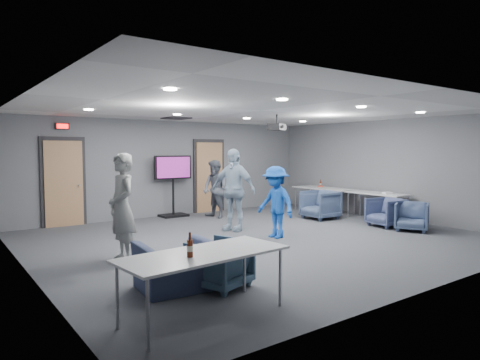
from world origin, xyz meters
TOP-DOWN VIEW (x-y plane):
  - floor at (0.00, 0.00)m, footprint 9.00×9.00m
  - ceiling at (0.00, 0.00)m, footprint 9.00×9.00m
  - wall_back at (0.00, 4.00)m, footprint 9.00×0.02m
  - wall_front at (0.00, -4.00)m, footprint 9.00×0.02m
  - wall_left at (-4.50, 0.00)m, footprint 0.02×8.00m
  - wall_right at (4.50, 0.00)m, footprint 0.02×8.00m
  - door_left at (-3.00, 3.95)m, footprint 1.06×0.17m
  - door_right at (1.20, 3.95)m, footprint 1.06×0.17m
  - exit_sign at (-3.00, 3.93)m, footprint 0.32×0.08m
  - hvac_diffuser at (-0.50, 2.80)m, footprint 0.60×0.60m
  - downlights at (0.00, 0.00)m, footprint 6.18×3.78m
  - person_a at (-3.08, -0.14)m, footprint 0.44×0.67m
  - person_b at (0.70, 2.85)m, footprint 0.71×0.85m
  - person_c at (0.04, 1.05)m, footprint 0.89×1.21m
  - person_d at (0.28, -0.18)m, footprint 0.62×1.02m
  - chair_right_a at (2.90, 1.00)m, footprint 0.88×0.86m
  - chair_right_b at (3.35, -0.77)m, footprint 0.87×0.85m
  - chair_right_c at (3.35, -1.45)m, footprint 0.98×0.97m
  - chair_front_a at (-2.52, -2.25)m, footprint 0.90×0.92m
  - chair_front_b at (-3.04, -2.00)m, footprint 1.06×0.95m
  - table_right_a at (4.00, 1.89)m, footprint 0.81×1.95m
  - table_right_b at (4.00, -0.01)m, footprint 0.69×1.66m
  - table_front_left at (-3.21, -3.00)m, footprint 2.00×0.97m
  - bottle_front at (-3.44, -3.08)m, footprint 0.07×0.07m
  - bottle_right at (4.24, 2.26)m, footprint 0.06×0.06m
  - snack_box at (4.17, 2.19)m, footprint 0.18×0.15m
  - wrapper at (4.00, -0.34)m, footprint 0.25×0.21m
  - tv_stand at (-0.12, 3.75)m, footprint 1.12×0.53m
  - projector at (0.85, 0.44)m, footprint 0.45×0.43m

SIDE VIEW (x-z plane):
  - floor at x=0.00m, z-range 0.00..0.00m
  - chair_front_b at x=-3.04m, z-range 0.00..0.64m
  - chair_front_a at x=-2.52m, z-range 0.00..0.66m
  - chair_right_c at x=3.35m, z-range 0.00..0.67m
  - chair_right_b at x=3.35m, z-range 0.00..0.70m
  - chair_right_a at x=2.90m, z-range 0.00..0.78m
  - table_right_b at x=4.00m, z-range 0.32..1.05m
  - table_front_left at x=-3.21m, z-range 0.32..1.05m
  - table_right_a at x=4.00m, z-range 0.32..1.05m
  - snack_box at x=4.17m, z-range 0.73..0.77m
  - wrapper at x=4.00m, z-range 0.73..0.78m
  - person_d at x=0.28m, z-range 0.00..1.53m
  - person_b at x=0.70m, z-range 0.00..1.60m
  - bottle_right at x=4.24m, z-range 0.70..0.92m
  - bottle_front at x=-3.44m, z-range 0.69..0.96m
  - person_a at x=-3.08m, z-range 0.00..1.82m
  - person_c at x=0.04m, z-range 0.00..1.91m
  - tv_stand at x=-0.12m, z-range 0.12..1.84m
  - door_left at x=-3.00m, z-range -0.05..2.19m
  - door_right at x=1.20m, z-range -0.05..2.19m
  - wall_back at x=0.00m, z-range 0.00..2.70m
  - wall_front at x=0.00m, z-range 0.00..2.70m
  - wall_left at x=-4.50m, z-range 0.00..2.70m
  - wall_right at x=4.50m, z-range 0.00..2.70m
  - projector at x=0.85m, z-range 2.22..2.58m
  - exit_sign at x=-3.00m, z-range 2.37..2.53m
  - downlights at x=0.00m, z-range 2.67..2.69m
  - hvac_diffuser at x=-0.50m, z-range 2.67..2.70m
  - ceiling at x=0.00m, z-range 2.70..2.70m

